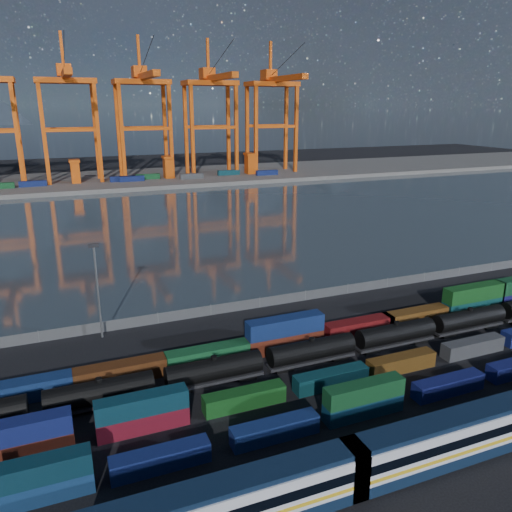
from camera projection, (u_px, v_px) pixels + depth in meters
name	position (u px, v px, depth m)	size (l,w,h in m)	color
ground	(333.00, 376.00, 73.01)	(700.00, 700.00, 0.00)	black
harbor_water	(172.00, 224.00, 166.15)	(700.00, 700.00, 0.00)	#324049
far_quay	(126.00, 179.00, 259.01)	(700.00, 70.00, 2.00)	#514F4C
distant_mountains	(74.00, 40.00, 1450.95)	(2470.00, 1100.00, 520.00)	#1E2630
passenger_train	(454.00, 438.00, 54.81)	(79.93, 3.45, 5.92)	silver
container_row_south	(299.00, 420.00, 60.06)	(127.04, 2.21, 4.71)	#36383A
container_row_mid	(295.00, 384.00, 67.96)	(139.52, 2.25, 4.80)	#404245
container_row_north	(373.00, 322.00, 86.59)	(141.53, 2.63, 5.60)	#0F234E
tanker_string	(265.00, 360.00, 73.09)	(122.84, 3.08, 4.41)	black
waterfront_fence	(260.00, 303.00, 97.56)	(160.12, 0.12, 2.20)	#595B5E
yard_light_mast	(97.00, 286.00, 82.61)	(1.60, 0.40, 16.60)	slate
gantry_cranes	(106.00, 94.00, 237.94)	(202.14, 52.11, 70.57)	#E45410
quay_containers	(107.00, 180.00, 241.50)	(172.58, 10.99, 2.60)	navy
straddle_carriers	(123.00, 169.00, 247.26)	(140.00, 7.00, 11.10)	#E45410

